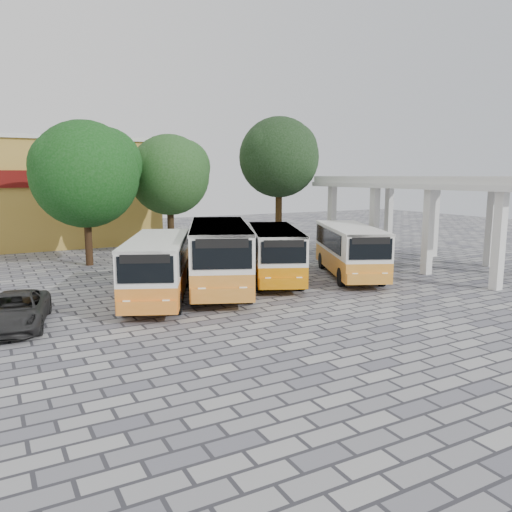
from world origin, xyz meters
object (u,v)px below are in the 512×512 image
bus_centre_right (275,250)px  bus_far_right (350,248)px  bus_centre_left (220,252)px  parked_car (15,311)px  bus_far_left (158,264)px

bus_centre_right → bus_far_right: bus_far_right is taller
bus_centre_left → bus_centre_right: bearing=32.4°
bus_far_right → parked_car: bus_far_right is taller
bus_far_left → bus_centre_right: bearing=33.8°
bus_far_left → bus_far_right: 10.71m
bus_centre_left → bus_far_right: 7.51m
bus_far_left → bus_centre_right: bus_far_left is taller
bus_centre_left → parked_car: bus_centre_left is taller
bus_far_left → parked_car: size_ratio=1.83×
parked_car → bus_far_right: bearing=17.1°
bus_far_left → bus_centre_right: size_ratio=1.00×
bus_far_left → parked_car: (-5.79, -1.48, -0.97)m
bus_centre_left → bus_centre_right: bus_centre_left is taller
bus_centre_right → parked_car: bus_centre_right is taller
bus_centre_right → bus_far_right: 4.23m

